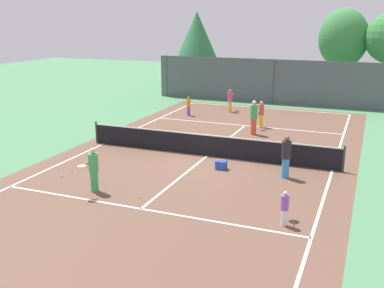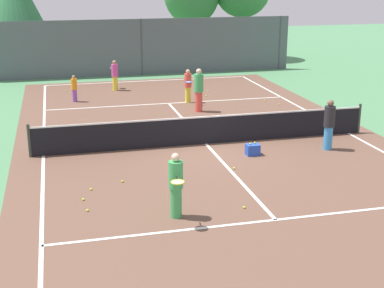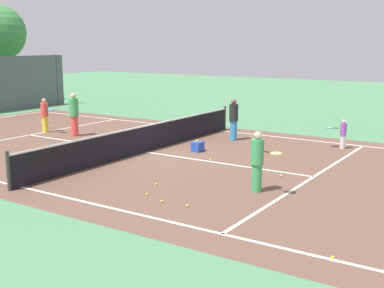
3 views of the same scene
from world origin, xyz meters
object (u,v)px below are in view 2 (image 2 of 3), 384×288
tennis_ball_0 (265,100)px  tennis_ball_4 (244,207)px  tennis_ball_11 (208,91)px  ball_crate (253,150)px  tennis_ball_13 (67,91)px  tennis_ball_9 (87,210)px  tennis_ball_12 (83,199)px  tennis_ball_8 (234,168)px  player_0 (115,75)px  player_2 (199,90)px  tennis_ball_2 (82,144)px  player_6 (176,185)px  player_3 (74,88)px  player_5 (188,85)px  tennis_ball_3 (206,96)px  player_4 (329,124)px  tennis_ball_5 (91,189)px  tennis_ball_7 (122,181)px  tennis_ball_6 (279,104)px

tennis_ball_0 → tennis_ball_4: size_ratio=1.00×
tennis_ball_0 → tennis_ball_11: bearing=126.8°
ball_crate → tennis_ball_11: size_ratio=6.50×
tennis_ball_13 → tennis_ball_4: bearing=-76.1°
tennis_ball_4 → tennis_ball_9: same height
ball_crate → tennis_ball_12: ball_crate is taller
tennis_ball_8 → player_0: bearing=99.8°
player_2 → tennis_ball_12: bearing=-121.9°
tennis_ball_2 → tennis_ball_9: (-0.18, -5.71, 0.00)m
player_6 → tennis_ball_2: (-1.91, 6.56, -0.82)m
ball_crate → tennis_ball_2: (-5.38, 2.46, -0.15)m
tennis_ball_9 → tennis_ball_0: bearing=50.2°
player_3 → tennis_ball_13: 2.54m
player_5 → player_6: (-3.22, -12.06, 0.06)m
tennis_ball_12 → player_0: bearing=80.2°
tennis_ball_2 → tennis_ball_0: bearing=29.5°
player_6 → ball_crate: 5.42m
ball_crate → tennis_ball_2: bearing=155.5°
tennis_ball_12 → tennis_ball_11: bearing=61.2°
tennis_ball_9 → player_6: bearing=-22.1°
player_5 → tennis_ball_9: (-5.31, -11.21, -0.75)m
tennis_ball_0 → tennis_ball_3: same height
tennis_ball_3 → tennis_ball_12: bearing=-119.6°
tennis_ball_8 → player_6: bearing=-129.9°
player_2 → tennis_ball_0: bearing=19.0°
player_2 → player_4: size_ratio=1.08×
tennis_ball_4 → player_6: bearing=-177.6°
player_3 → tennis_ball_9: bearing=-91.2°
player_2 → tennis_ball_2: (-5.16, -3.69, -0.92)m
player_5 → tennis_ball_11: player_5 is taller
player_6 → tennis_ball_8: (2.46, 2.94, -0.82)m
tennis_ball_8 → player_2: bearing=83.8°
player_4 → player_5: (-2.92, 8.00, -0.09)m
tennis_ball_3 → player_2: bearing=-111.6°
player_4 → tennis_ball_2: (-8.05, 2.50, -0.84)m
tennis_ball_5 → tennis_ball_7: 0.99m
player_6 → tennis_ball_12: player_6 is taller
tennis_ball_7 → player_3: bearing=94.4°
tennis_ball_5 → tennis_ball_8: 4.41m
player_5 → player_0: bearing=129.8°
player_6 → tennis_ball_5: player_6 is taller
player_2 → tennis_ball_11: 4.26m
tennis_ball_4 → tennis_ball_3: bearing=78.8°
tennis_ball_6 → tennis_ball_11: same height
player_2 → player_3: player_2 is taller
tennis_ball_2 → player_6: bearing=-73.8°
tennis_ball_0 → tennis_ball_11: (-2.00, 2.67, 0.00)m
tennis_ball_7 → tennis_ball_8: (3.45, 0.29, 0.00)m
player_5 → tennis_ball_7: player_5 is taller
player_2 → player_3: 6.01m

